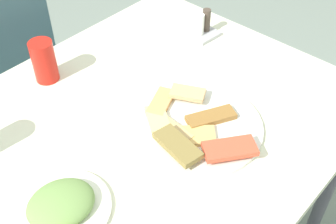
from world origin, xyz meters
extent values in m
cube|color=silver|center=(0.00, 0.00, 0.72)|extent=(1.04, 0.89, 0.02)
cylinder|color=#474552|center=(0.46, -0.38, 0.35)|extent=(0.04, 0.04, 0.70)
cylinder|color=#474552|center=(0.46, 0.38, 0.35)|extent=(0.04, 0.04, 0.70)
cylinder|color=#986D4F|center=(0.16, 1.03, 0.20)|extent=(0.03, 0.03, 0.40)
cylinder|color=#986D4F|center=(0.13, 0.65, 0.20)|extent=(0.03, 0.03, 0.40)
cylinder|color=white|center=(0.04, -0.12, 0.73)|extent=(0.34, 0.34, 0.01)
cube|color=olive|center=(-0.06, -0.14, 0.77)|extent=(0.08, 0.13, 0.02)
cube|color=#DF5236|center=(0.02, -0.24, 0.76)|extent=(0.13, 0.12, 0.01)
cube|color=olive|center=(0.08, -0.13, 0.75)|extent=(0.13, 0.10, 0.01)
cube|color=tan|center=(0.10, -0.04, 0.76)|extent=(0.08, 0.10, 0.01)
cube|color=tan|center=(-0.02, -0.09, 0.75)|extent=(0.05, 0.11, 0.01)
cube|color=#E6A461|center=(0.04, 0.00, 0.75)|extent=(0.12, 0.08, 0.01)
cube|color=#E3B565|center=(0.01, -0.14, 0.75)|extent=(0.11, 0.11, 0.01)
cube|color=#F0D881|center=(-0.01, -0.04, 0.75)|extent=(0.09, 0.11, 0.01)
cylinder|color=white|center=(-0.33, -0.06, 0.73)|extent=(0.21, 0.21, 0.01)
ellipsoid|color=#759C51|center=(-0.33, -0.06, 0.75)|extent=(0.17, 0.16, 0.05)
cylinder|color=red|center=(-0.08, 0.32, 0.79)|extent=(0.09, 0.09, 0.12)
cube|color=#B2B2B7|center=(0.39, 0.14, 0.73)|extent=(0.10, 0.10, 0.01)
cylinder|color=white|center=(0.37, 0.14, 0.78)|extent=(0.03, 0.03, 0.07)
cylinder|color=#4C3E34|center=(0.40, 0.14, 0.78)|extent=(0.03, 0.03, 0.07)
camera|label=1|loc=(-0.57, -0.57, 1.50)|focal=46.04mm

